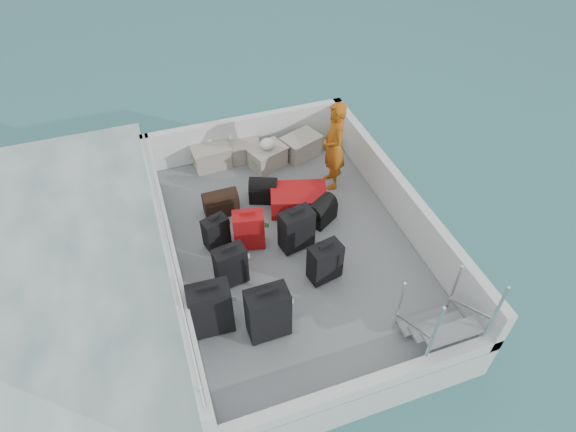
% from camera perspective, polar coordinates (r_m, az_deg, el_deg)
% --- Properties ---
extents(ground, '(160.00, 160.00, 0.00)m').
position_cam_1_polar(ground, '(7.61, 0.45, -6.33)').
color(ground, '#174B52').
rests_on(ground, ground).
extents(ferry_hull, '(3.60, 5.00, 0.60)m').
position_cam_1_polar(ferry_hull, '(7.38, 0.46, -4.84)').
color(ferry_hull, silver).
rests_on(ferry_hull, ground).
extents(deck, '(3.30, 4.70, 0.02)m').
position_cam_1_polar(deck, '(7.15, 0.47, -3.21)').
color(deck, slate).
rests_on(deck, ferry_hull).
extents(deck_fittings, '(3.60, 5.00, 0.90)m').
position_cam_1_polar(deck_fittings, '(6.76, 4.17, -2.18)').
color(deck_fittings, silver).
rests_on(deck_fittings, deck).
extents(suitcase_0, '(0.52, 0.31, 0.78)m').
position_cam_1_polar(suitcase_0, '(5.98, -9.12, -10.89)').
color(suitcase_0, black).
rests_on(suitcase_0, deck).
extents(suitcase_1, '(0.45, 0.30, 0.63)m').
position_cam_1_polar(suitcase_1, '(6.47, -6.80, -5.95)').
color(suitcase_1, black).
rests_on(suitcase_1, deck).
extents(suitcase_2, '(0.41, 0.32, 0.52)m').
position_cam_1_polar(suitcase_2, '(6.99, -8.52, -1.96)').
color(suitcase_2, black).
rests_on(suitcase_2, deck).
extents(suitcase_3, '(0.52, 0.31, 0.78)m').
position_cam_1_polar(suitcase_3, '(5.89, -2.39, -11.48)').
color(suitcase_3, black).
rests_on(suitcase_3, deck).
extents(suitcase_5, '(0.49, 0.35, 0.61)m').
position_cam_1_polar(suitcase_5, '(6.91, -4.66, -1.70)').
color(suitcase_5, '#97100B').
rests_on(suitcase_5, deck).
extents(suitcase_6, '(0.48, 0.34, 0.60)m').
position_cam_1_polar(suitcase_6, '(6.50, 4.40, -5.51)').
color(suitcase_6, black).
rests_on(suitcase_6, deck).
extents(suitcase_7, '(0.52, 0.36, 0.66)m').
position_cam_1_polar(suitcase_7, '(6.86, 1.00, -1.66)').
color(suitcase_7, black).
rests_on(suitcase_7, deck).
extents(suitcase_8, '(1.00, 0.79, 0.34)m').
position_cam_1_polar(suitcase_8, '(7.56, 1.25, 1.97)').
color(suitcase_8, '#97100B').
rests_on(suitcase_8, deck).
extents(duffel_0, '(0.54, 0.30, 0.32)m').
position_cam_1_polar(duffel_0, '(7.57, -7.94, 1.39)').
color(duffel_0, black).
rests_on(duffel_0, deck).
extents(duffel_1, '(0.52, 0.44, 0.32)m').
position_cam_1_polar(duffel_1, '(7.73, -2.94, 2.91)').
color(duffel_1, black).
rests_on(duffel_1, deck).
extents(duffel_2, '(0.53, 0.49, 0.32)m').
position_cam_1_polar(duffel_2, '(7.38, 3.99, 0.41)').
color(duffel_2, black).
rests_on(duffel_2, deck).
extents(crate_0, '(0.63, 0.45, 0.37)m').
position_cam_1_polar(crate_0, '(8.49, -9.07, 6.92)').
color(crate_0, '#9E968A').
rests_on(crate_0, deck).
extents(crate_1, '(0.56, 0.42, 0.31)m').
position_cam_1_polar(crate_1, '(8.60, -5.17, 7.61)').
color(crate_1, '#9E968A').
rests_on(crate_1, deck).
extents(crate_2, '(0.68, 0.57, 0.35)m').
position_cam_1_polar(crate_2, '(8.39, -2.42, 6.90)').
color(crate_2, '#9E968A').
rests_on(crate_2, deck).
extents(crate_3, '(0.72, 0.60, 0.37)m').
position_cam_1_polar(crate_3, '(8.63, 1.57, 8.18)').
color(crate_3, '#9E968A').
rests_on(crate_3, deck).
extents(yellow_bag, '(0.28, 0.26, 0.22)m').
position_cam_1_polar(yellow_bag, '(8.87, 5.10, 8.54)').
color(yellow_bag, yellow).
rests_on(yellow_bag, deck).
extents(white_bag, '(0.24, 0.24, 0.18)m').
position_cam_1_polar(white_bag, '(8.24, -2.48, 8.37)').
color(white_bag, white).
rests_on(white_bag, crate_2).
extents(passenger, '(0.43, 0.60, 1.52)m').
position_cam_1_polar(passenger, '(7.69, 5.45, 8.21)').
color(passenger, orange).
rests_on(passenger, deck).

